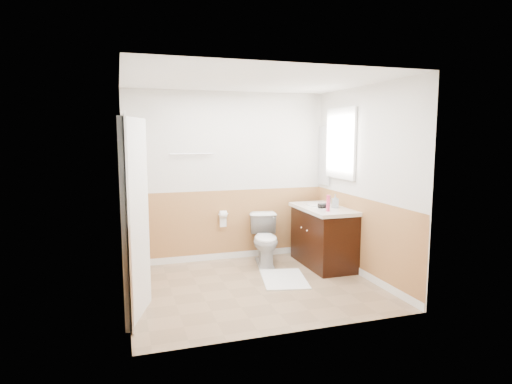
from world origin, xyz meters
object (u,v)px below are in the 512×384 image
object	(u,v)px
bath_mat	(284,279)
lotion_bottle	(328,203)
toilet	(265,240)
soap_dispenser	(335,201)
vanity_cabinet	(323,238)

from	to	relation	value
bath_mat	lotion_bottle	bearing A→B (deg)	9.63
toilet	lotion_bottle	bearing A→B (deg)	-31.63
bath_mat	toilet	bearing A→B (deg)	90.00
toilet	bath_mat	distance (m)	0.83
toilet	bath_mat	size ratio (longest dim) A/B	0.90
bath_mat	soap_dispenser	world-z (taller)	soap_dispenser
vanity_cabinet	lotion_bottle	bearing A→B (deg)	-107.41
toilet	soap_dispenser	xyz separation A→B (m)	(0.89, -0.42, 0.59)
toilet	soap_dispenser	distance (m)	1.15
vanity_cabinet	bath_mat	bearing A→B (deg)	-150.72
lotion_bottle	soap_dispenser	xyz separation A→B (m)	(0.22, 0.21, -0.01)
toilet	lotion_bottle	xyz separation A→B (m)	(0.67, -0.64, 0.60)
lotion_bottle	soap_dispenser	bearing A→B (deg)	44.12
lotion_bottle	soap_dispenser	world-z (taller)	lotion_bottle
bath_mat	vanity_cabinet	xyz separation A→B (m)	(0.77, 0.43, 0.39)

